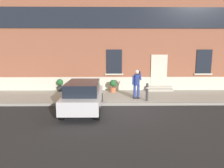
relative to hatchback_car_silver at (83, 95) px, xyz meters
name	(u,v)px	position (x,y,z in m)	size (l,w,h in m)	color
ground_plane	(124,110)	(2.07, -0.01, -0.79)	(80.00, 80.00, 0.00)	#232326
sidewalk	(121,97)	(2.07, 2.79, -0.71)	(24.00, 3.60, 0.15)	#99968E
curb_edge	(123,104)	(2.07, 0.93, -0.71)	(24.00, 0.12, 0.15)	gray
building_facade	(120,40)	(2.07, 5.27, 2.94)	(24.00, 1.52, 7.50)	brown
entrance_stoop	(159,89)	(4.86, 4.32, -0.51)	(1.86, 0.64, 0.32)	#9E998E
hatchback_car_silver	(83,95)	(0.00, 0.00, 0.00)	(1.83, 4.08, 1.50)	#B7B7BF
bollard_near_person	(147,91)	(3.46, 1.34, -0.08)	(0.15, 0.15, 1.04)	#333338
bollard_far_left	(69,92)	(-1.00, 1.34, -0.08)	(0.15, 0.15, 1.04)	#333338
person_on_phone	(137,82)	(2.93, 1.85, 0.36)	(0.51, 0.50, 1.74)	navy
planter_charcoal	(60,85)	(-2.15, 4.23, -0.18)	(0.44, 0.44, 0.86)	#2D2D30
planter_olive	(86,85)	(-0.29, 4.03, -0.18)	(0.44, 0.44, 0.86)	#606B38
planter_terracotta	(113,86)	(1.57, 3.79, -0.18)	(0.44, 0.44, 0.86)	#B25B38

